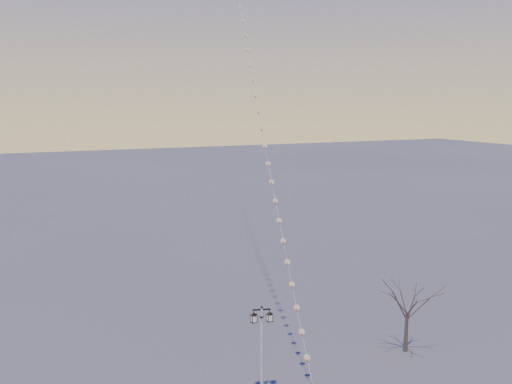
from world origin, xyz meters
TOP-DOWN VIEW (x-y plane):
  - street_lamp at (-2.66, 0.46)m, footprint 1.19×0.64m
  - bare_tree at (7.25, 1.18)m, footprint 2.74×2.74m
  - kite_train at (3.61, 17.60)m, footprint 7.77×36.12m

SIDE VIEW (x-z plane):
  - street_lamp at x=-2.66m, z-range 0.26..5.08m
  - bare_tree at x=7.25m, z-range 0.88..5.42m
  - kite_train at x=3.61m, z-range -0.08..43.64m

